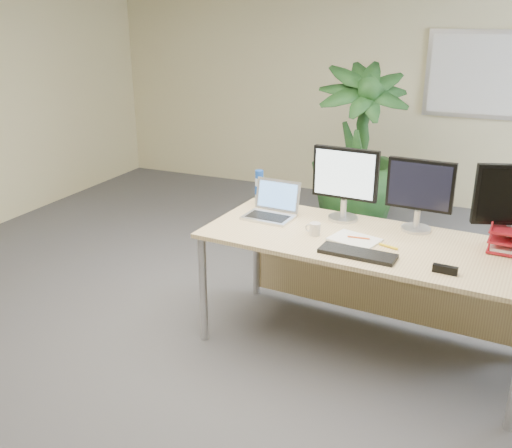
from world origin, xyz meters
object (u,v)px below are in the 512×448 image
at_px(floor_plant, 357,167).
at_px(laptop, 272,208).
at_px(monitor_right, 420,191).
at_px(desk, 369,258).
at_px(monitor_left, 345,179).

distance_m(floor_plant, laptop, 1.86).
bearing_deg(laptop, floor_plant, 85.29).
xyz_separation_m(floor_plant, monitor_right, (0.84, -1.72, 0.34)).
bearing_deg(monitor_right, laptop, -172.75).
distance_m(desk, floor_plant, 2.00).
relative_size(desk, laptop, 6.00).
bearing_deg(monitor_right, monitor_left, 178.96).
height_order(monitor_right, laptop, monitor_right).
relative_size(desk, monitor_right, 4.47).
bearing_deg(floor_plant, monitor_right, -63.97).
height_order(floor_plant, monitor_right, floor_plant).
bearing_deg(monitor_left, monitor_right, -1.04).
bearing_deg(monitor_left, floor_plant, 101.02).
relative_size(monitor_right, laptop, 1.34).
relative_size(floor_plant, monitor_left, 2.91).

